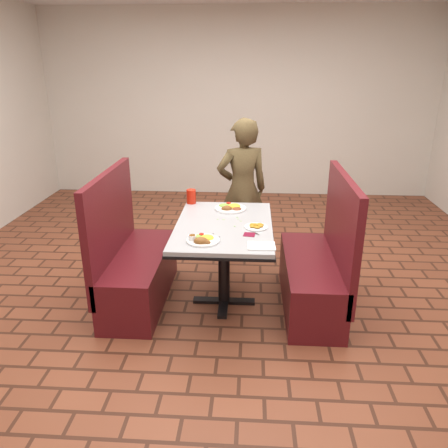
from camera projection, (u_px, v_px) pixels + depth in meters
The scene contains 15 objects.
room at pixel (224, 78), 3.24m from camera, with size 7.00×7.04×2.82m.
dining_table at pixel (224, 235), 3.68m from camera, with size 0.81×1.21×0.75m.
booth_bench_left at pixel (134, 267), 3.84m from camera, with size 0.47×1.20×1.17m.
booth_bench_right at pixel (317, 272), 3.75m from camera, with size 0.47×1.20×1.17m.
diner_person at pixel (242, 190), 4.61m from camera, with size 0.55×0.36×1.50m, color brown.
near_dinner_plate at pixel (202, 238), 3.28m from camera, with size 0.25×0.25×0.08m.
far_dinner_plate at pixel (231, 206), 4.00m from camera, with size 0.29×0.29×0.07m.
plantain_plate at pixel (256, 227), 3.56m from camera, with size 0.19×0.19×0.03m.
maroon_napkin at pixel (249, 235), 3.42m from camera, with size 0.09×0.09×0.00m, color maroon.
spoon_utensil at pixel (254, 232), 3.46m from camera, with size 0.01×0.12×0.00m, color silver.
red_tumbler at pixel (191, 196), 4.16m from camera, with size 0.09×0.09×0.13m, color red.
paper_napkin at pixel (261, 246), 3.20m from camera, with size 0.20×0.15×0.01m, color white.
knife_utensil at pixel (214, 237), 3.35m from camera, with size 0.01×0.16×0.00m, color silver.
fork_utensil at pixel (214, 240), 3.29m from camera, with size 0.01×0.16×0.00m, color #BDBDC1.
lettuce_shreds at pixel (229, 222), 3.70m from camera, with size 0.28×0.32×0.00m, color #7DB147, non-canonical shape.
Camera 1 is at (0.22, -3.41, 2.03)m, focal length 35.00 mm.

